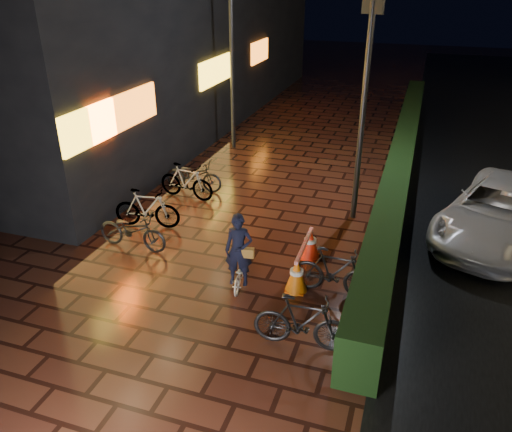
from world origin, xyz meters
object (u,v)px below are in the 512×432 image
(traffic_barrier, at_px, (304,258))
(cart_assembly, at_px, (391,193))
(cyclist, at_px, (239,261))
(van, at_px, (503,212))

(traffic_barrier, height_order, cart_assembly, cart_assembly)
(cyclist, bearing_deg, traffic_barrier, 39.28)
(cart_assembly, bearing_deg, van, -17.51)
(van, height_order, traffic_barrier, van)
(cyclist, bearing_deg, cart_assembly, 61.29)
(van, xyz_separation_m, traffic_barrier, (-4.07, -2.98, -0.33))
(van, xyz_separation_m, cart_assembly, (-2.60, 0.82, -0.20))
(cyclist, xyz_separation_m, traffic_barrier, (1.11, 0.91, -0.25))
(van, distance_m, traffic_barrier, 5.06)
(traffic_barrier, bearing_deg, van, 36.22)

